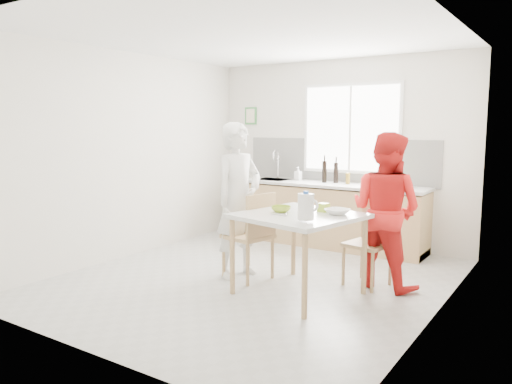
# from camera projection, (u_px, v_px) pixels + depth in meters

# --- Properties ---
(ground) EXTENTS (4.50, 4.50, 0.00)m
(ground) POSITION_uv_depth(u_px,v_px,m) (254.00, 279.00, 5.70)
(ground) COLOR #B7B7B2
(ground) RESTS_ON ground
(room_shell) EXTENTS (4.50, 4.50, 4.50)m
(room_shell) POSITION_uv_depth(u_px,v_px,m) (254.00, 135.00, 5.48)
(room_shell) COLOR silver
(room_shell) RESTS_ON ground
(window) EXTENTS (1.50, 0.06, 1.30)m
(window) POSITION_uv_depth(u_px,v_px,m) (351.00, 129.00, 7.21)
(window) COLOR white
(window) RESTS_ON room_shell
(backsplash) EXTENTS (3.00, 0.02, 0.65)m
(backsplash) POSITION_uv_depth(u_px,v_px,m) (338.00, 161.00, 7.39)
(backsplash) COLOR white
(backsplash) RESTS_ON room_shell
(picture_frame) EXTENTS (0.22, 0.03, 0.28)m
(picture_frame) POSITION_uv_depth(u_px,v_px,m) (251.00, 116.00, 8.14)
(picture_frame) COLOR #3E8A44
(picture_frame) RESTS_ON room_shell
(kitchen_counter) EXTENTS (2.84, 0.64, 1.37)m
(kitchen_counter) POSITION_uv_depth(u_px,v_px,m) (328.00, 217.00, 7.26)
(kitchen_counter) COLOR tan
(kitchen_counter) RESTS_ON ground
(dining_table) EXTENTS (1.30, 1.30, 0.85)m
(dining_table) POSITION_uv_depth(u_px,v_px,m) (299.00, 222.00, 5.11)
(dining_table) COLOR silver
(dining_table) RESTS_ON ground
(chair_left) EXTENTS (0.54, 0.54, 1.00)m
(chair_left) POSITION_uv_depth(u_px,v_px,m) (253.00, 232.00, 5.61)
(chair_left) COLOR tan
(chair_left) RESTS_ON ground
(chair_far) EXTENTS (0.50, 0.50, 0.92)m
(chair_far) POSITION_uv_depth(u_px,v_px,m) (371.00, 239.00, 5.47)
(chair_far) COLOR tan
(chair_far) RESTS_ON ground
(person_white) EXTENTS (0.55, 0.72, 1.78)m
(person_white) POSITION_uv_depth(u_px,v_px,m) (238.00, 200.00, 5.73)
(person_white) COLOR white
(person_white) RESTS_ON ground
(person_red) EXTENTS (0.93, 0.79, 1.68)m
(person_red) POSITION_uv_depth(u_px,v_px,m) (386.00, 211.00, 5.35)
(person_red) COLOR red
(person_red) RESTS_ON ground
(bowl_green) EXTENTS (0.24, 0.24, 0.06)m
(bowl_green) POSITION_uv_depth(u_px,v_px,m) (281.00, 209.00, 5.20)
(bowl_green) COLOR #93B429
(bowl_green) RESTS_ON dining_table
(bowl_white) EXTENTS (0.28, 0.28, 0.06)m
(bowl_white) POSITION_uv_depth(u_px,v_px,m) (337.00, 212.00, 5.06)
(bowl_white) COLOR white
(bowl_white) RESTS_ON dining_table
(milk_jug) EXTENTS (0.21, 0.15, 0.27)m
(milk_jug) POSITION_uv_depth(u_px,v_px,m) (306.00, 206.00, 4.66)
(milk_jug) COLOR white
(milk_jug) RESTS_ON dining_table
(green_box) EXTENTS (0.12, 0.12, 0.09)m
(green_box) POSITION_uv_depth(u_px,v_px,m) (323.00, 207.00, 5.22)
(green_box) COLOR #A0C92E
(green_box) RESTS_ON dining_table
(spoon) EXTENTS (0.16, 0.04, 0.01)m
(spoon) POSITION_uv_depth(u_px,v_px,m) (278.00, 215.00, 5.00)
(spoon) COLOR #A5A5AA
(spoon) RESTS_ON dining_table
(cutting_board) EXTENTS (0.39, 0.31, 0.01)m
(cutting_board) POSITION_uv_depth(u_px,v_px,m) (384.00, 188.00, 6.62)
(cutting_board) COLOR #94B62A
(cutting_board) RESTS_ON kitchen_counter
(wine_bottle_a) EXTENTS (0.07, 0.07, 0.32)m
(wine_bottle_a) POSITION_uv_depth(u_px,v_px,m) (324.00, 171.00, 7.25)
(wine_bottle_a) COLOR black
(wine_bottle_a) RESTS_ON kitchen_counter
(wine_bottle_b) EXTENTS (0.07, 0.07, 0.30)m
(wine_bottle_b) POSITION_uv_depth(u_px,v_px,m) (336.00, 173.00, 7.20)
(wine_bottle_b) COLOR black
(wine_bottle_b) RESTS_ON kitchen_counter
(jar_amber) EXTENTS (0.06, 0.06, 0.16)m
(jar_amber) POSITION_uv_depth(u_px,v_px,m) (348.00, 178.00, 7.07)
(jar_amber) COLOR olive
(jar_amber) RESTS_ON kitchen_counter
(soap_bottle) EXTENTS (0.10, 0.10, 0.20)m
(soap_bottle) POSITION_uv_depth(u_px,v_px,m) (298.00, 174.00, 7.57)
(soap_bottle) COLOR #999999
(soap_bottle) RESTS_ON kitchen_counter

